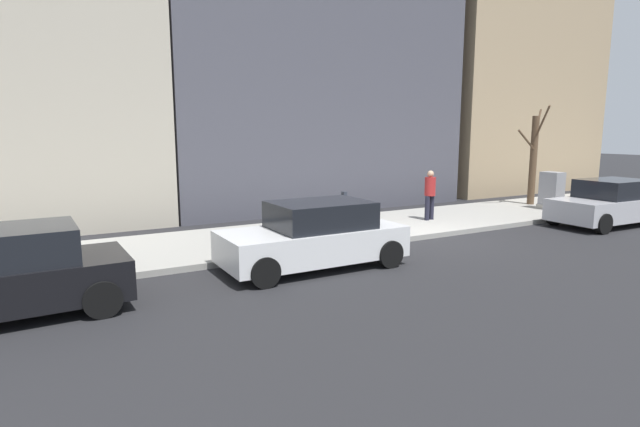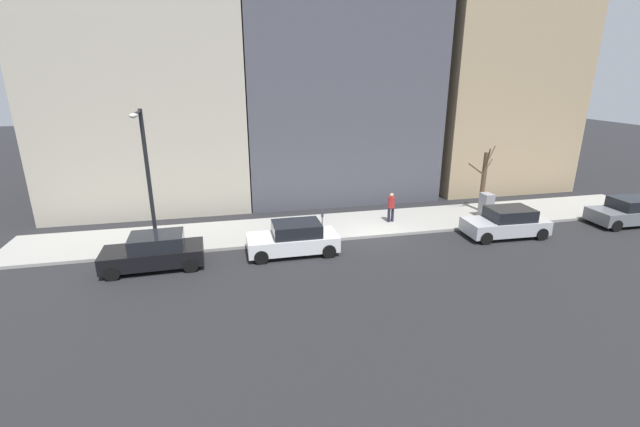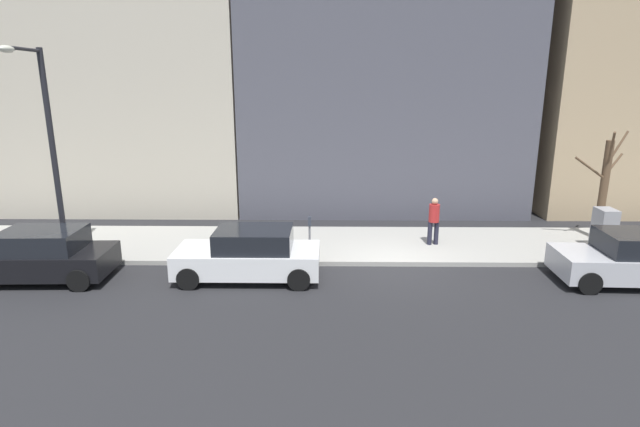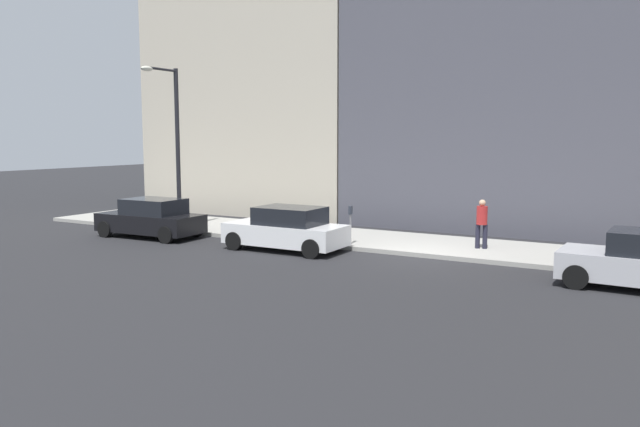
% 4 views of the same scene
% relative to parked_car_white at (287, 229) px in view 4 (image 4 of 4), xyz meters
% --- Properties ---
extents(ground_plane, '(120.00, 120.00, 0.00)m').
position_rel_parked_car_white_xyz_m(ground_plane, '(1.03, -4.41, -0.74)').
color(ground_plane, '#232326').
extents(sidewalk, '(4.00, 36.00, 0.15)m').
position_rel_parked_car_white_xyz_m(sidewalk, '(3.03, -4.41, -0.66)').
color(sidewalk, '#9E9B93').
rests_on(sidewalk, ground).
extents(parked_car_white, '(1.93, 4.21, 1.52)m').
position_rel_parked_car_white_xyz_m(parked_car_white, '(0.00, 0.00, 0.00)').
color(parked_car_white, white).
rests_on(parked_car_white, ground).
extents(parked_car_black, '(2.04, 4.25, 1.52)m').
position_rel_parked_car_white_xyz_m(parked_car_black, '(-0.20, 6.14, 0.00)').
color(parked_car_black, black).
rests_on(parked_car_black, ground).
extents(parking_meter, '(0.14, 0.10, 1.35)m').
position_rel_parked_car_white_xyz_m(parking_meter, '(1.48, -1.72, 0.24)').
color(parking_meter, slate).
rests_on(parking_meter, sidewalk).
extents(streetlamp, '(1.97, 0.32, 6.50)m').
position_rel_parked_car_white_xyz_m(streetlamp, '(1.31, 6.29, 3.28)').
color(streetlamp, black).
rests_on(streetlamp, sidewalk).
extents(trash_bin, '(0.56, 0.56, 0.90)m').
position_rel_parked_car_white_xyz_m(trash_bin, '(1.93, -0.29, -0.14)').
color(trash_bin, '#14381E').
rests_on(trash_bin, sidewalk).
extents(pedestrian_near_meter, '(0.36, 0.40, 1.66)m').
position_rel_parked_car_white_xyz_m(pedestrian_near_meter, '(2.86, -5.98, 0.35)').
color(pedestrian_near_meter, '#1E1E2D').
rests_on(pedestrian_near_meter, sidewalk).
extents(office_tower_right, '(11.73, 11.73, 21.81)m').
position_rel_parked_car_white_xyz_m(office_tower_right, '(12.40, 7.37, 10.17)').
color(office_tower_right, '#BCB29E').
rests_on(office_tower_right, ground).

